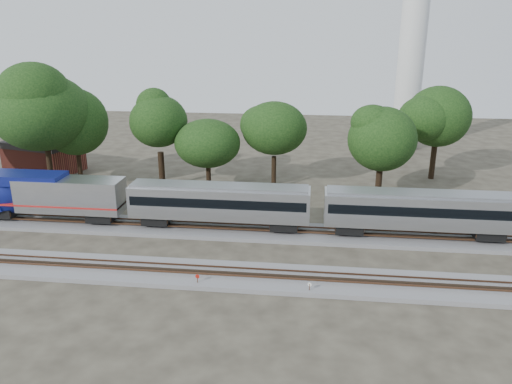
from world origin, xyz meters
TOP-DOWN VIEW (x-y plane):
  - ground at (0.00, 0.00)m, footprint 160.00×160.00m
  - track_far at (0.00, 6.00)m, footprint 160.00×5.00m
  - track_near at (0.00, -4.00)m, footprint 160.00×5.00m
  - switch_stand_red at (1.77, -5.80)m, footprint 0.36×0.11m
  - switch_stand_white at (11.03, -5.99)m, footprint 0.34×0.14m
  - switch_lever at (4.91, -6.08)m, footprint 0.57×0.46m
  - brick_building at (-28.66, 25.52)m, footprint 11.38×9.28m
  - tree_1 at (-23.17, 17.23)m, footprint 10.47×10.47m
  - tree_2 at (-20.48, 20.00)m, footprint 8.78×8.78m
  - tree_3 at (-9.13, 20.28)m, footprint 9.06×9.06m
  - tree_4 at (-2.50, 19.07)m, footprint 6.55×6.55m
  - tree_5 at (5.81, 21.46)m, footprint 8.25×8.25m
  - tree_6 at (19.04, 17.83)m, footprint 7.95×7.95m
  - tree_7 at (27.72, 28.54)m, footprint 9.00×9.00m

SIDE VIEW (x-z plane):
  - ground at x=0.00m, z-range 0.00..0.00m
  - switch_lever at x=4.91m, z-range 0.00..0.30m
  - track_far at x=0.00m, z-range -0.16..0.57m
  - track_near at x=0.00m, z-range -0.16..0.57m
  - switch_stand_white at x=11.03m, z-range 0.15..1.24m
  - switch_stand_red at x=1.77m, z-range 0.16..1.29m
  - brick_building at x=-28.66m, z-range 0.02..4.79m
  - tree_4 at x=-2.50m, z-range 1.80..11.04m
  - tree_6 at x=19.04m, z-range 2.20..13.41m
  - tree_5 at x=5.81m, z-range 2.28..13.91m
  - tree_2 at x=-20.48m, z-range 2.43..14.81m
  - tree_7 at x=27.72m, z-range 2.50..15.19m
  - tree_3 at x=-9.13m, z-range 2.51..15.28m
  - tree_1 at x=-23.17m, z-range 2.91..17.67m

